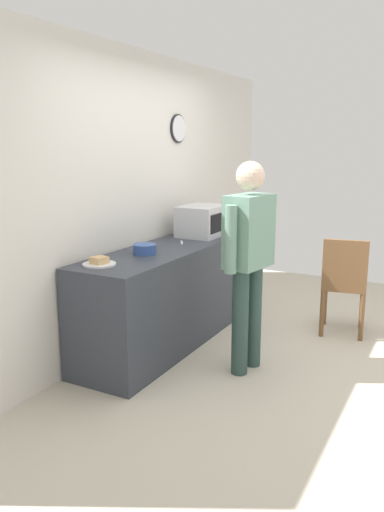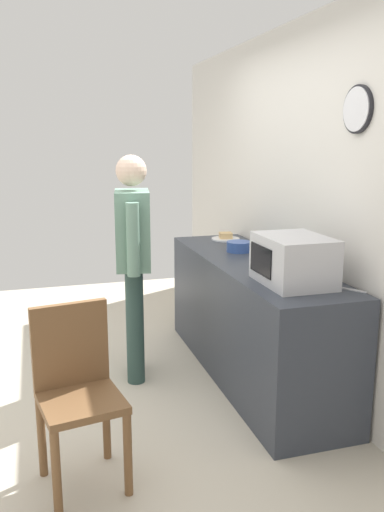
{
  "view_description": "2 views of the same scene",
  "coord_description": "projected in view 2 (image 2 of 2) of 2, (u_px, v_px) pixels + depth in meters",
  "views": [
    {
      "loc": [
        -3.87,
        -1.07,
        1.79
      ],
      "look_at": [
        -0.24,
        0.88,
        0.88
      ],
      "focal_mm": 35.87,
      "sensor_mm": 36.0,
      "label": 1
    },
    {
      "loc": [
        3.47,
        -0.29,
        1.77
      ],
      "look_at": [
        -0.21,
        0.8,
        0.92
      ],
      "focal_mm": 37.16,
      "sensor_mm": 36.0,
      "label": 2
    }
  ],
  "objects": [
    {
      "name": "spoon_utensil",
      "position": [
        263.0,
        267.0,
        3.69
      ],
      "size": [
        0.16,
        0.1,
        0.01
      ],
      "primitive_type": "cube",
      "rotation": [
        0.0,
        0.0,
        0.54
      ],
      "color": "silver",
      "rests_on": "kitchen_counter"
    },
    {
      "name": "ground_plane",
      "position": [
        91.0,
        397.0,
        3.71
      ],
      "size": [
        6.0,
        6.0,
        0.0
      ],
      "primitive_type": "plane",
      "color": "beige"
    },
    {
      "name": "fork_utensil",
      "position": [
        353.0,
        290.0,
        3.13
      ],
      "size": [
        0.15,
        0.11,
        0.01
      ],
      "primitive_type": "cube",
      "rotation": [
        0.0,
        0.0,
        0.58
      ],
      "color": "silver",
      "rests_on": "kitchen_counter"
    },
    {
      "name": "kitchen_counter",
      "position": [
        251.0,
        319.0,
        3.99
      ],
      "size": [
        2.19,
        0.62,
        0.89
      ],
      "primitive_type": "cube",
      "color": "#333842",
      "rests_on": "ground_plane"
    },
    {
      "name": "person_standing",
      "position": [
        133.0,
        251.0,
        3.85
      ],
      "size": [
        0.58,
        0.3,
        1.66
      ],
      "color": "#2B453F",
      "rests_on": "ground_plane"
    },
    {
      "name": "salad_bowl",
      "position": [
        239.0,
        247.0,
        4.22
      ],
      "size": [
        0.2,
        0.2,
        0.08
      ],
      "primitive_type": "cylinder",
      "color": "#33519E",
      "rests_on": "kitchen_counter"
    },
    {
      "name": "sandwich_plate",
      "position": [
        226.0,
        238.0,
        4.72
      ],
      "size": [
        0.25,
        0.25,
        0.07
      ],
      "color": "white",
      "rests_on": "kitchen_counter"
    },
    {
      "name": "microwave",
      "position": [
        293.0,
        260.0,
        3.25
      ],
      "size": [
        0.5,
        0.39,
        0.3
      ],
      "color": "silver",
      "rests_on": "kitchen_counter"
    },
    {
      "name": "back_wall",
      "position": [
        304.0,
        205.0,
        3.88
      ],
      "size": [
        5.4,
        0.13,
        2.6
      ],
      "color": "silver",
      "rests_on": "ground_plane"
    },
    {
      "name": "wooden_chair",
      "position": [
        77.0,
        386.0,
        2.73
      ],
      "size": [
        0.46,
        0.46,
        0.94
      ],
      "color": "brown",
      "rests_on": "ground_plane"
    }
  ]
}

